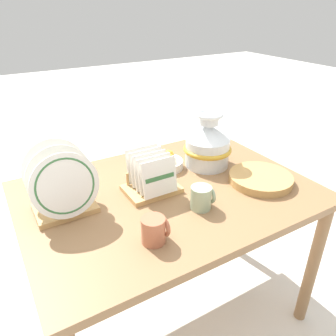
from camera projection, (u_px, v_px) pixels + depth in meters
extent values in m
plane|color=silver|center=(168.00, 308.00, 1.77)|extent=(14.00, 14.00, 0.00)
cube|color=olive|center=(168.00, 194.00, 1.43)|extent=(1.24, 0.89, 0.03)
cylinder|color=olive|center=(313.00, 266.00, 1.56)|extent=(0.06, 0.06, 0.71)
cylinder|color=olive|center=(31.00, 251.00, 1.65)|extent=(0.06, 0.06, 0.71)
cylinder|color=olive|center=(211.00, 191.00, 2.16)|extent=(0.06, 0.06, 0.71)
cylinder|color=silver|center=(207.00, 152.00, 1.61)|extent=(0.21, 0.21, 0.14)
cone|color=silver|center=(208.00, 132.00, 1.56)|extent=(0.21, 0.21, 0.07)
cylinder|color=silver|center=(209.00, 119.00, 1.53)|extent=(0.09, 0.09, 0.05)
torus|color=silver|center=(209.00, 115.00, 1.52)|extent=(0.13, 0.13, 0.02)
torus|color=gold|center=(207.00, 149.00, 1.60)|extent=(0.24, 0.24, 0.02)
cube|color=tan|center=(65.00, 208.00, 1.29)|extent=(0.23, 0.17, 0.02)
cylinder|color=tan|center=(39.00, 197.00, 1.28)|extent=(0.01, 0.01, 0.06)
cylinder|color=tan|center=(79.00, 187.00, 1.36)|extent=(0.01, 0.01, 0.06)
cylinder|color=white|center=(65.00, 186.00, 1.17)|extent=(0.25, 0.05, 0.25)
torus|color=#38703D|center=(65.00, 186.00, 1.17)|extent=(0.21, 0.05, 0.21)
cylinder|color=white|center=(60.00, 177.00, 1.22)|extent=(0.25, 0.05, 0.25)
cylinder|color=white|center=(55.00, 170.00, 1.28)|extent=(0.25, 0.05, 0.25)
cube|color=tan|center=(152.00, 189.00, 1.42)|extent=(0.23, 0.17, 0.02)
cylinder|color=tan|center=(128.00, 179.00, 1.41)|extent=(0.01, 0.01, 0.06)
cylinder|color=tan|center=(160.00, 170.00, 1.48)|extent=(0.01, 0.01, 0.06)
cube|color=white|center=(160.00, 178.00, 1.32)|extent=(0.15, 0.03, 0.15)
cube|color=white|center=(155.00, 174.00, 1.35)|extent=(0.15, 0.03, 0.15)
cube|color=white|center=(151.00, 170.00, 1.37)|extent=(0.15, 0.03, 0.15)
cube|color=white|center=(147.00, 167.00, 1.40)|extent=(0.15, 0.03, 0.15)
cube|color=white|center=(143.00, 164.00, 1.43)|extent=(0.15, 0.03, 0.15)
cube|color=#38703D|center=(160.00, 178.00, 1.32)|extent=(0.13, 0.01, 0.02)
cylinder|color=tan|center=(260.00, 181.00, 1.49)|extent=(0.28, 0.28, 0.01)
cylinder|color=tan|center=(260.00, 179.00, 1.48)|extent=(0.28, 0.28, 0.01)
cylinder|color=tan|center=(261.00, 178.00, 1.48)|extent=(0.28, 0.28, 0.01)
cylinder|color=tan|center=(261.00, 176.00, 1.48)|extent=(0.28, 0.28, 0.01)
cylinder|color=#B76647|center=(153.00, 230.00, 1.11)|extent=(0.08, 0.08, 0.10)
torus|color=#B76647|center=(164.00, 226.00, 1.12)|extent=(0.01, 0.08, 0.08)
cylinder|color=#9EB28E|center=(201.00, 198.00, 1.29)|extent=(0.08, 0.08, 0.10)
torus|color=#9EB28E|center=(209.00, 194.00, 1.30)|extent=(0.01, 0.08, 0.08)
cylinder|color=white|center=(166.00, 164.00, 1.61)|extent=(0.16, 0.16, 0.04)
sphere|color=gold|center=(162.00, 159.00, 1.58)|extent=(0.05, 0.05, 0.05)
sphere|color=gold|center=(169.00, 155.00, 1.61)|extent=(0.05, 0.05, 0.05)
sphere|color=gold|center=(170.00, 159.00, 1.57)|extent=(0.05, 0.05, 0.05)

